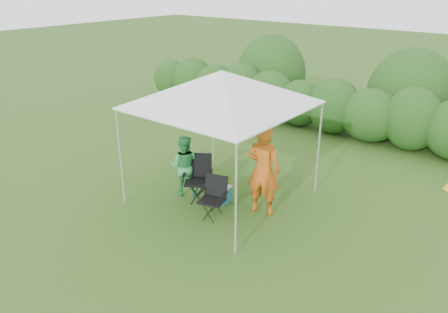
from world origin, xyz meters
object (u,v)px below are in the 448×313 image
Objects in this scene: woman at (184,166)px; cooler at (220,193)px; chair_left at (198,174)px; chair_right at (214,194)px; man at (263,170)px; canopy at (222,88)px.

woman is 3.10× the size of cooler.
chair_left reaches higher than cooler.
chair_right is 0.86m from chair_left.
chair_left is 0.72× the size of woman.
man is at bearing -21.64° from chair_left.
canopy reaches higher than cooler.
cooler is (-0.99, -0.16, -0.76)m from man.
chair_left is at bearing 158.53° from woman.
chair_left is at bearing -0.03° from man.
woman is at bearing -165.15° from cooler.
chair_left is at bearing -160.22° from cooler.
chair_right reaches higher than cooler.
woman reaches higher than cooler.
cooler is (0.06, -0.15, -2.27)m from canopy.
canopy is 1.97m from chair_left.
woman is at bearing 148.66° from chair_right.
man is at bearing 31.36° from chair_right.
woman reaches higher than chair_right.
man is at bearing 0.64° from canopy.
woman is (-0.36, -0.05, 0.13)m from chair_left.
man is at bearing 8.91° from cooler.
chair_right is at bearing 133.32° from woman.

